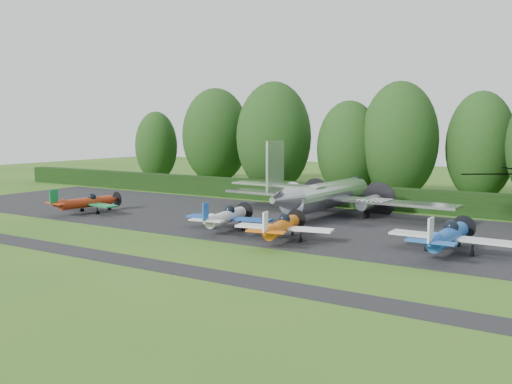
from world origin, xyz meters
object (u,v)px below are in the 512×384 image
Objects in this scene: light_plane_red at (87,202)px; light_plane_blue at (448,236)px; light_plane_white at (226,217)px; transport_plane at (325,195)px; light_plane_orange at (282,227)px.

light_plane_blue is (30.34, 0.45, 0.14)m from light_plane_red.
transport_plane is at bearing 79.48° from light_plane_white.
light_plane_white reaches higher than light_plane_red.
light_plane_red is at bearing -171.13° from light_plane_white.
light_plane_white is 15.47m from light_plane_blue.
light_plane_white is at bearing -112.52° from transport_plane.
transport_plane reaches higher than light_plane_blue.
transport_plane is 3.08× the size of light_plane_orange.
light_plane_orange is at bearing -4.65° from light_plane_white.
light_plane_white is at bearing 177.63° from light_plane_orange.
light_plane_red is at bearing -172.51° from light_plane_orange.
transport_plane reaches higher than light_plane_white.
light_plane_orange reaches higher than light_plane_red.
light_plane_white is (14.88, -0.17, 0.04)m from light_plane_red.
light_plane_red is 0.96× the size of light_plane_orange.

